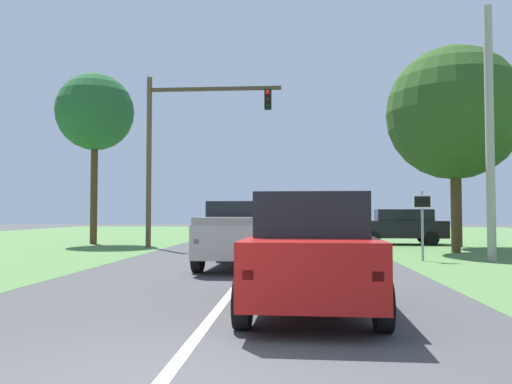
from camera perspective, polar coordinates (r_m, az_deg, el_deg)
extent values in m
plane|color=#424244|center=(15.44, -0.51, -8.27)|extent=(120.00, 120.00, 0.00)
cube|color=#9E1411|center=(8.52, 6.12, -7.69)|extent=(2.02, 4.56, 0.87)
cube|color=black|center=(8.71, 6.09, -2.49)|extent=(1.75, 2.84, 0.67)
cube|color=red|center=(6.34, -0.89, -9.15)|extent=(0.14, 0.06, 0.12)
cube|color=red|center=(6.35, 13.33, -9.07)|extent=(0.14, 0.06, 0.12)
cylinder|color=black|center=(10.00, 0.58, -9.42)|extent=(0.25, 0.73, 0.72)
cylinder|color=black|center=(10.00, 11.60, -9.37)|extent=(0.25, 0.73, 0.72)
cylinder|color=black|center=(7.25, -1.48, -12.13)|extent=(0.25, 0.73, 0.72)
cylinder|color=black|center=(7.26, 13.86, -12.05)|extent=(0.25, 0.73, 0.72)
cube|color=#B7B2A8|center=(15.35, -1.34, -5.15)|extent=(2.26, 5.27, 0.88)
cube|color=black|center=(15.08, -1.48, -2.31)|extent=(1.88, 2.05, 0.64)
cube|color=#9C978F|center=(13.74, -2.27, -3.22)|extent=(2.02, 2.05, 0.20)
cube|color=red|center=(12.98, -6.60, -5.45)|extent=(0.14, 0.07, 0.12)
cube|color=red|center=(12.71, 0.79, -5.53)|extent=(0.14, 0.07, 0.12)
cylinder|color=black|center=(17.13, -3.99, -6.33)|extent=(0.28, 0.81, 0.80)
cylinder|color=black|center=(16.87, 2.87, -6.40)|extent=(0.28, 0.81, 0.80)
cylinder|color=black|center=(13.99, -6.44, -7.22)|extent=(0.28, 0.81, 0.80)
cylinder|color=black|center=(13.67, 1.98, -7.35)|extent=(0.28, 0.81, 0.80)
cylinder|color=brown|center=(24.55, -11.77, 3.28)|extent=(0.24, 0.24, 7.96)
cube|color=#4C3D2B|center=(24.47, -4.58, 11.30)|extent=(6.18, 0.16, 0.16)
cube|color=black|center=(24.10, 1.33, 10.16)|extent=(0.32, 0.28, 0.90)
sphere|color=red|center=(24.02, 1.31, 10.94)|extent=(0.22, 0.22, 0.22)
sphere|color=black|center=(23.95, 1.31, 10.24)|extent=(0.22, 0.22, 0.22)
sphere|color=black|center=(23.89, 1.31, 9.54)|extent=(0.22, 0.22, 0.22)
cylinder|color=gray|center=(18.08, 17.93, -3.60)|extent=(0.08, 0.08, 2.32)
cube|color=white|center=(18.05, 17.92, -1.02)|extent=(0.60, 0.03, 0.44)
cube|color=black|center=(18.04, 17.93, -1.02)|extent=(0.52, 0.01, 0.36)
cylinder|color=#4C351E|center=(26.20, 21.43, -0.57)|extent=(0.36, 0.36, 4.66)
sphere|color=#185F26|center=(26.66, 21.29, 8.51)|extent=(5.01, 5.01, 5.01)
cube|color=black|center=(27.36, 15.54, -3.99)|extent=(4.63, 1.93, 0.86)
cube|color=black|center=(27.39, 15.99, -2.47)|extent=(2.79, 1.67, 0.58)
cube|color=red|center=(27.81, 10.66, -3.92)|extent=(0.06, 0.14, 0.12)
cube|color=red|center=(26.33, 10.95, -4.00)|extent=(0.06, 0.14, 0.12)
cylinder|color=black|center=(28.54, 18.05, -4.75)|extent=(0.69, 0.24, 0.68)
cylinder|color=black|center=(26.77, 18.89, -4.91)|extent=(0.69, 0.24, 0.68)
cylinder|color=black|center=(28.07, 12.36, -4.85)|extent=(0.69, 0.24, 0.68)
cylinder|color=black|center=(26.27, 12.82, -5.02)|extent=(0.69, 0.24, 0.68)
cylinder|color=#9E998E|center=(18.82, 24.44, 6.01)|extent=(0.28, 0.28, 8.52)
cylinder|color=#4C351E|center=(22.21, 21.20, -1.62)|extent=(0.36, 0.36, 3.63)
sphere|color=#2A4D1C|center=(22.58, 21.05, 8.17)|extent=(5.39, 5.39, 5.39)
cylinder|color=#4C351E|center=(27.99, -17.50, 0.01)|extent=(0.36, 0.36, 5.38)
sphere|color=#245B2D|center=(28.46, -17.39, 8.47)|extent=(4.01, 4.01, 4.01)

